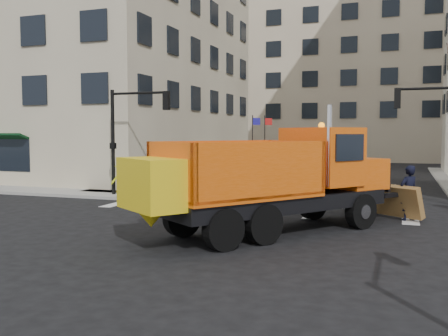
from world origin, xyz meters
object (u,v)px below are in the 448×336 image
(worker, at_px, (121,179))
(cop_a, at_px, (409,193))
(cop_b, at_px, (377,188))
(plow_truck, at_px, (270,177))
(cop_c, at_px, (363,192))

(worker, bearing_deg, cop_a, -9.34)
(cop_a, bearing_deg, worker, -48.92)
(cop_b, bearing_deg, worker, 27.67)
(cop_a, distance_m, worker, 13.43)
(plow_truck, distance_m, worker, 10.81)
(worker, bearing_deg, plow_truck, -34.48)
(cop_b, height_order, worker, cop_b)
(worker, bearing_deg, cop_c, -5.05)
(cop_b, relative_size, cop_c, 1.15)
(plow_truck, distance_m, cop_a, 5.92)
(cop_a, relative_size, worker, 1.24)
(cop_a, distance_m, cop_c, 2.04)
(plow_truck, bearing_deg, cop_b, 6.97)
(worker, bearing_deg, cop_b, -2.94)
(cop_a, height_order, cop_c, cop_a)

